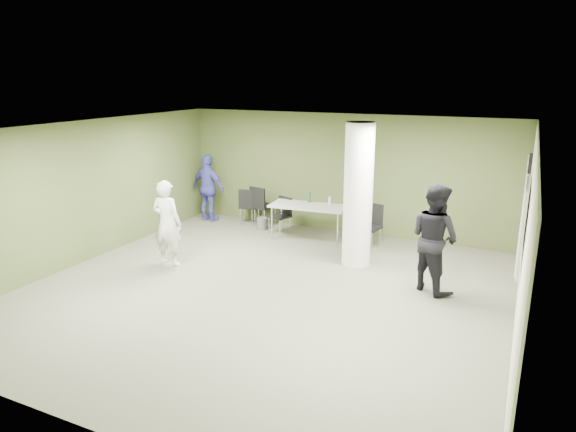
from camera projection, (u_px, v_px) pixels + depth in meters
The scene contains 17 objects.
floor at pixel (265, 291), 8.94m from camera, with size 8.00×8.00×0.00m, color #4D4D3D.
ceiling at pixel (263, 129), 8.20m from camera, with size 8.00×8.00×0.00m, color white.
wall_back at pixel (343, 174), 12.06m from camera, with size 8.00×0.02×2.80m, color #455226.
wall_left at pixel (86, 192), 10.21m from camera, with size 0.02×8.00×2.80m, color #455226.
wall_right_cream at pixel (526, 247), 6.92m from camera, with size 0.02×8.00×2.80m, color beige.
column at pixel (358, 195), 9.90m from camera, with size 0.56×0.56×2.80m, color silver.
whiteboard at pixel (523, 217), 7.98m from camera, with size 0.05×2.30×1.30m.
wall_clock at pixel (530, 163), 7.75m from camera, with size 0.06×0.32×0.32m.
folding_table at pixel (309, 207), 11.56m from camera, with size 1.77×0.89×1.07m.
wastebasket at pixel (262, 224), 12.51m from camera, with size 0.25×0.25×0.29m, color #4C4C4C.
chair_back_left at pixel (249, 204), 12.86m from camera, with size 0.55×0.55×0.91m.
chair_back_right at pixel (261, 203), 12.70m from camera, with size 0.60×0.60×1.00m.
chair_table_left at pixel (282, 212), 12.15m from camera, with size 0.54×0.54×0.86m.
chair_table_right at pixel (370, 222), 11.09m from camera, with size 0.56×0.56×0.96m.
woman_white at pixel (167, 223), 9.98m from camera, with size 0.62×0.41×1.71m, color silver.
man_black at pixel (434, 238), 8.77m from camera, with size 0.92×0.72×1.90m, color black.
man_blue at pixel (208, 188), 13.07m from camera, with size 1.01×0.42×1.72m, color #4042A0.
Camera 1 is at (3.88, -7.31, 3.63)m, focal length 32.00 mm.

